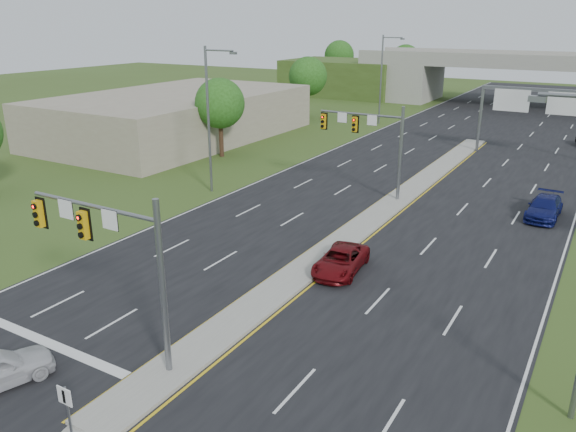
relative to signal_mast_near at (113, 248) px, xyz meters
The scene contains 18 objects.
ground 5.24m from the signal_mast_near, ahead, with size 240.00×240.00×0.00m, color #384D1B.
road 35.46m from the signal_mast_near, 86.31° to the left, with size 24.00×160.00×0.02m, color black.
median 23.64m from the signal_mast_near, 84.40° to the left, with size 2.00×54.00×0.16m, color gray.
lane_markings 29.41m from the signal_mast_near, 86.72° to the left, with size 23.72×160.00×0.01m.
signal_mast_near is the anchor object (origin of this frame).
signal_mast_far 25.00m from the signal_mast_near, 90.00° to the left, with size 6.62×0.60×7.00m.
keep_right_sign 5.94m from the signal_mast_near, 63.06° to the right, with size 0.60×0.13×2.20m.
sign_gantry 45.88m from the signal_mast_near, 78.75° to the left, with size 11.58×0.44×6.67m.
overpass 80.11m from the signal_mast_near, 88.38° to the left, with size 80.00×14.00×8.10m.
lightpole_l_mid 22.95m from the signal_mast_near, 118.79° to the left, with size 2.85×0.25×11.00m.
lightpole_l_far 56.19m from the signal_mast_near, 101.33° to the left, with size 2.85×0.25×11.00m.
tree_l_near 34.92m from the signal_mast_near, 120.53° to the left, with size 4.80×4.80×7.60m.
tree_l_mid 59.21m from the signal_mast_near, 111.54° to the left, with size 5.20×5.20×8.12m.
tree_back_a 100.64m from the signal_mast_near, 110.80° to the left, with size 6.00×6.00×8.85m.
tree_back_b 96.56m from the signal_mast_near, 103.01° to the left, with size 5.60×5.60×8.32m.
commercial_building 44.77m from the signal_mast_near, 128.34° to the left, with size 18.00×30.00×5.00m, color gray.
car_far_a 12.99m from the signal_mast_near, 71.26° to the left, with size 2.10×4.55×1.26m, color #5F090D.
car_far_b 29.52m from the signal_mast_near, 65.47° to the left, with size 1.99×4.89×1.42m, color #0D1350.
Camera 1 is at (13.19, -13.45, 12.80)m, focal length 35.00 mm.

